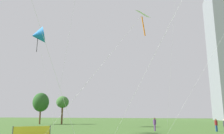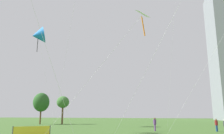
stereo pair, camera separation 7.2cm
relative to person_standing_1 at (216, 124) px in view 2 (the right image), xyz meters
The scene contains 7 objects.
person_standing_1 is the anchor object (origin of this frame).
person_standing_3 7.82m from the person_standing_1, 167.14° to the right, with size 0.38×0.38×1.73m.
kite_flying_0 34.47m from the person_standing_1, behind, with size 6.37×4.24×19.10m.
kite_flying_6 18.51m from the person_standing_1, 113.57° to the right, with size 8.53×3.76×11.28m.
park_tree_0 37.56m from the person_standing_1, 162.41° to the left, with size 3.65×3.65×7.10m.
park_tree_1 34.08m from the person_standing_1, 156.84° to the left, with size 2.87×2.87×6.37m.
event_banner 22.56m from the person_standing_1, 135.64° to the right, with size 2.12×2.47×1.16m.
Camera 2 is at (7.87, -11.88, 2.09)m, focal length 36.26 mm.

